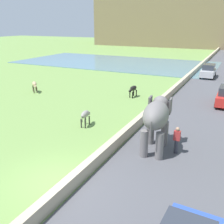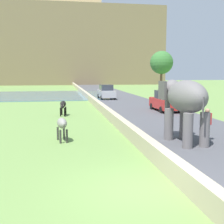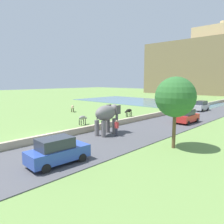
# 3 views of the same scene
# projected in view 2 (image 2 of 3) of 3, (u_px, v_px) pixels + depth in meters

# --- Properties ---
(ground_plane) EXTENTS (220.00, 220.00, 0.00)m
(ground_plane) POSITION_uv_depth(u_px,v_px,m) (144.00, 190.00, 8.65)
(ground_plane) COLOR #6B8E47
(road_surface) EXTENTS (7.00, 120.00, 0.06)m
(road_surface) POSITION_uv_depth(u_px,v_px,m) (137.00, 107.00, 29.03)
(road_surface) COLOR #4C4C51
(road_surface) RESTS_ON ground
(barrier_wall) EXTENTS (0.40, 110.00, 0.67)m
(barrier_wall) POSITION_uv_depth(u_px,v_px,m) (100.00, 107.00, 26.39)
(barrier_wall) COLOR tan
(barrier_wall) RESTS_ON ground
(hill_distant) EXTENTS (64.00, 28.00, 20.71)m
(hill_distant) POSITION_uv_depth(u_px,v_px,m) (45.00, 48.00, 88.42)
(hill_distant) COLOR #7F6B4C
(hill_distant) RESTS_ON ground
(fort_on_hill) EXTENTS (32.16, 8.00, 7.76)m
(fort_on_hill) POSITION_uv_depth(u_px,v_px,m) (44.00, 0.00, 86.67)
(fort_on_hill) COLOR tan
(fort_on_hill) RESTS_ON hill_distant
(elephant) EXTENTS (1.71, 3.54, 2.99)m
(elephant) POSITION_uv_depth(u_px,v_px,m) (184.00, 100.00, 14.04)
(elephant) COLOR slate
(elephant) RESTS_ON ground
(person_beside_elephant) EXTENTS (0.36, 0.22, 1.63)m
(person_beside_elephant) POSITION_uv_depth(u_px,v_px,m) (207.00, 124.00, 14.45)
(person_beside_elephant) COLOR #33333D
(person_beside_elephant) RESTS_ON ground
(car_red) EXTENTS (1.81, 4.01, 1.80)m
(car_red) POSITION_uv_depth(u_px,v_px,m) (166.00, 101.00, 25.60)
(car_red) COLOR red
(car_red) RESTS_ON ground
(car_silver) EXTENTS (1.83, 4.02, 1.80)m
(car_silver) POSITION_uv_depth(u_px,v_px,m) (106.00, 92.00, 37.34)
(car_silver) COLOR #B7B7BC
(car_silver) RESTS_ON ground
(cow_black) EXTENTS (0.58, 1.42, 1.15)m
(cow_black) POSITION_uv_depth(u_px,v_px,m) (63.00, 105.00, 23.16)
(cow_black) COLOR black
(cow_black) RESTS_ON ground
(cow_grey) EXTENTS (0.61, 1.42, 1.15)m
(cow_grey) POSITION_uv_depth(u_px,v_px,m) (62.00, 124.00, 14.63)
(cow_grey) COLOR gray
(cow_grey) RESTS_ON ground
(tree_near) EXTENTS (2.77, 2.77, 5.87)m
(tree_near) POSITION_uv_depth(u_px,v_px,m) (162.00, 63.00, 36.30)
(tree_near) COLOR brown
(tree_near) RESTS_ON ground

